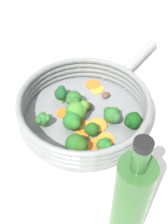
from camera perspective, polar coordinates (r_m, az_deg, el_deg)
name	(u,v)px	position (r m, az deg, el deg)	size (l,w,h in m)	color
ground_plane	(84,120)	(0.74, 0.00, -1.49)	(4.00, 4.00, 0.00)	white
skillet	(84,118)	(0.74, 0.00, -1.14)	(0.29, 0.29, 0.01)	gray
skillet_rim_wall	(84,108)	(0.71, 0.00, 0.82)	(0.31, 0.31, 0.06)	gray
skillet_handle	(136,60)	(0.88, 9.53, 9.41)	(0.03, 0.03, 0.20)	#999B9E
skillet_rivet_left	(126,89)	(0.80, 7.66, 4.25)	(0.01, 0.01, 0.01)	gray
skillet_rivet_right	(104,79)	(0.82, 3.72, 6.12)	(0.01, 0.01, 0.01)	gray
carrot_slice_0	(97,145)	(0.68, 2.44, -6.02)	(0.04, 0.04, 0.00)	orange
carrot_slice_1	(93,85)	(0.81, 1.66, 5.01)	(0.04, 0.04, 0.00)	orange
carrot_slice_2	(106,139)	(0.69, 4.05, -5.01)	(0.04, 0.04, 0.00)	orange
carrot_slice_3	(93,150)	(0.67, 1.66, -6.96)	(0.04, 0.04, 0.00)	orange
carrot_slice_4	(86,127)	(0.71, 0.32, -2.77)	(0.03, 0.03, 0.00)	orange
carrot_slice_5	(97,90)	(0.80, 2.41, 4.11)	(0.03, 0.03, 0.00)	#F99C37
carrot_slice_6	(78,121)	(0.72, -1.14, -1.72)	(0.03, 0.03, 0.01)	orange
carrot_slice_7	(71,115)	(0.73, -2.35, -0.57)	(0.03, 0.03, 0.00)	orange
carrot_slice_8	(98,125)	(0.71, 2.56, -2.48)	(0.04, 0.04, 0.00)	orange
carrot_slice_9	(82,135)	(0.69, -0.39, -4.18)	(0.03, 0.03, 0.01)	orange
carrot_slice_10	(62,113)	(0.74, -3.96, -0.26)	(0.03, 0.03, 0.00)	orange
broccoli_floret_0	(77,145)	(0.64, -1.25, -5.99)	(0.05, 0.04, 0.05)	#7B9552
broccoli_floret_1	(91,130)	(0.68, 1.34, -3.26)	(0.03, 0.03, 0.04)	#638D50
broccoli_floret_2	(74,100)	(0.73, -1.89, 2.27)	(0.04, 0.04, 0.05)	#7AA751
broccoli_floret_3	(73,120)	(0.69, -2.07, -1.45)	(0.05, 0.05, 0.05)	#5E8B51
broccoli_floret_4	(61,93)	(0.75, -4.19, 3.47)	(0.03, 0.03, 0.04)	#82B76B
broccoli_floret_5	(76,110)	(0.71, -1.39, 0.40)	(0.05, 0.05, 0.05)	#5F8B4D
broccoli_floret_6	(112,115)	(0.71, 5.21, -0.55)	(0.05, 0.04, 0.04)	#7FA64F
broccoli_floret_7	(133,121)	(0.70, 8.92, -1.56)	(0.04, 0.04, 0.04)	#729750
broccoli_floret_8	(104,145)	(0.65, 3.71, -6.04)	(0.03, 0.03, 0.04)	#7EB55F
broccoli_floret_9	(43,119)	(0.70, -7.55, -1.36)	(0.03, 0.03, 0.04)	#7E9C5C
mushroom_piece_0	(106,95)	(0.78, 4.02, 3.09)	(0.02, 0.02, 0.01)	brown
mushroom_piece_1	(86,106)	(0.75, 0.35, 1.14)	(0.03, 0.02, 0.01)	brown
oil_bottle	(130,201)	(0.51, 8.47, -15.86)	(0.06, 0.06, 0.26)	#2D5B28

